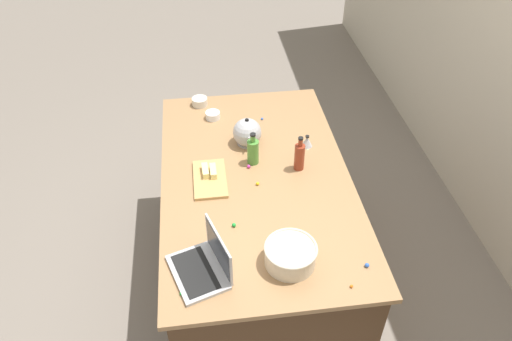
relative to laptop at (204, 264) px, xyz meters
name	(u,v)px	position (x,y,z in m)	size (l,w,h in m)	color
ground_plane	(256,273)	(-0.64, 0.33, -0.95)	(12.00, 12.00, 0.00)	slate
island_counter	(256,230)	(-0.64, 0.33, -0.50)	(1.84, 1.09, 0.90)	#4C331E
laptop	(204,264)	(0.00, 0.00, 0.00)	(0.36, 0.31, 0.22)	#B7B7BC
mixing_bowl_large	(290,255)	(0.00, 0.41, 0.01)	(0.26, 0.26, 0.11)	beige
bottle_soy	(299,156)	(-0.69, 0.59, 0.04)	(0.06, 0.06, 0.23)	maroon
bottle_olive	(253,151)	(-0.78, 0.33, 0.04)	(0.07, 0.07, 0.21)	#4C8C38
kettle	(247,133)	(-0.97, 0.32, 0.03)	(0.21, 0.18, 0.20)	#ADADB2
cutting_board	(210,179)	(-0.65, 0.06, -0.04)	(0.33, 0.19, 0.02)	tan
butter_stick_left	(205,171)	(-0.69, 0.04, -0.01)	(0.11, 0.04, 0.04)	#F4E58C
butter_stick_right	(213,171)	(-0.68, 0.08, -0.01)	(0.11, 0.04, 0.04)	#F4E58C
ramekin_small	(213,115)	(-1.28, 0.12, -0.02)	(0.10, 0.10, 0.05)	white
ramekin_medium	(200,102)	(-1.45, 0.04, -0.02)	(0.11, 0.11, 0.05)	beige
kitchen_timer	(307,141)	(-0.89, 0.68, -0.01)	(0.07, 0.07, 0.08)	#B2B2B7
candy_0	(262,119)	(-1.21, 0.45, -0.04)	(0.02, 0.02, 0.02)	blue
candy_1	(234,225)	(-0.27, 0.16, -0.04)	(0.02, 0.02, 0.02)	green
candy_2	(352,286)	(0.18, 0.66, -0.04)	(0.01, 0.01, 0.01)	orange
candy_3	(182,294)	(0.12, -0.11, -0.04)	(0.02, 0.02, 0.02)	green
candy_4	(179,255)	(-0.11, -0.12, -0.04)	(0.02, 0.02, 0.02)	green
candy_5	(249,166)	(-0.73, 0.30, -0.04)	(0.02, 0.02, 0.02)	#CC3399
candy_6	(367,265)	(0.08, 0.77, -0.04)	(0.02, 0.02, 0.02)	blue
candy_7	(257,184)	(-0.57, 0.32, -0.04)	(0.02, 0.02, 0.02)	yellow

